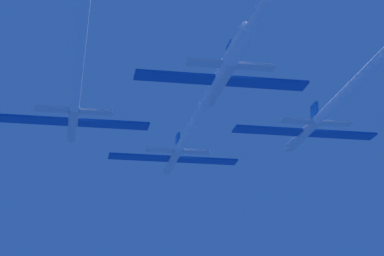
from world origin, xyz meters
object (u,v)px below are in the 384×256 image
object	(u,v)px
jet_slot	(244,40)
jet_left_wing	(76,90)
jet_right_wing	(332,105)
jet_lead	(189,130)

from	to	relation	value
jet_slot	jet_left_wing	bearing A→B (deg)	135.49
jet_right_wing	jet_slot	distance (m)	22.81
jet_left_wing	jet_right_wing	bearing A→B (deg)	0.56
jet_lead	jet_right_wing	bearing A→B (deg)	-40.71
jet_left_wing	jet_right_wing	xyz separation A→B (m)	(32.21, 0.31, 0.23)
jet_left_wing	jet_lead	bearing A→B (deg)	41.17
jet_left_wing	jet_slot	size ratio (longest dim) A/B	1.04
jet_lead	jet_left_wing	bearing A→B (deg)	-138.83
jet_lead	jet_right_wing	world-z (taller)	jet_lead
jet_lead	jet_left_wing	world-z (taller)	jet_lead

